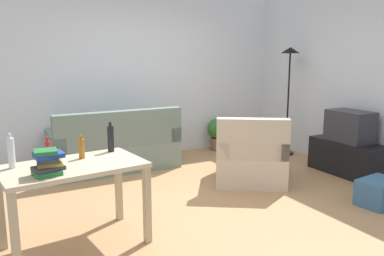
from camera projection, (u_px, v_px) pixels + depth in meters
name	position (u px, v px, depth m)	size (l,w,h in m)	color
ground_plane	(204.00, 196.00, 4.83)	(5.20, 4.40, 0.02)	tan
wall_rear	(138.00, 76.00, 6.48)	(5.20, 0.10, 2.70)	silver
wall_right	(359.00, 78.00, 5.77)	(0.10, 4.40, 2.70)	silver
couch	(116.00, 149.00, 5.86)	(1.84, 0.84, 0.92)	slate
tv_stand	(348.00, 158.00, 5.64)	(0.44, 1.10, 0.48)	black
tv	(350.00, 126.00, 5.56)	(0.41, 0.60, 0.44)	#2D2D33
torchiere_lamp	(289.00, 71.00, 6.55)	(0.32, 0.32, 1.81)	black
desk	(73.00, 177.00, 3.46)	(1.27, 0.84, 0.76)	#C6B28E
potted_plant	(217.00, 132.00, 7.04)	(0.36, 0.36, 0.57)	brown
armchair	(251.00, 159.00, 5.26)	(1.21, 1.19, 0.92)	beige
storage_box	(379.00, 192.00, 4.51)	(0.48, 0.34, 0.30)	#386084
bottle_clear	(11.00, 153.00, 3.31)	(0.06, 0.06, 0.30)	silver
bottle_red	(48.00, 152.00, 3.45)	(0.05, 0.05, 0.24)	#AD2323
bottle_amber	(82.00, 148.00, 3.62)	(0.06, 0.06, 0.22)	#9E6019
bottle_dark	(111.00, 138.00, 3.87)	(0.06, 0.06, 0.30)	black
book_stack	(48.00, 162.00, 3.14)	(0.26, 0.23, 0.21)	#236B33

